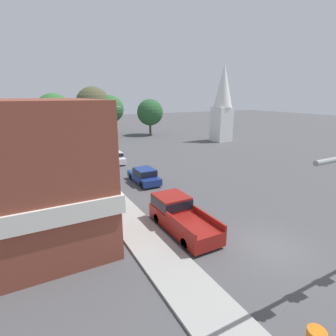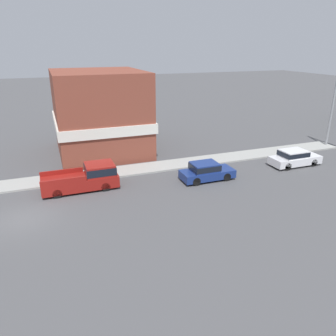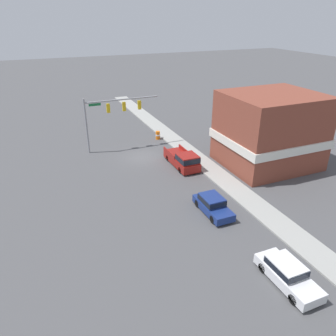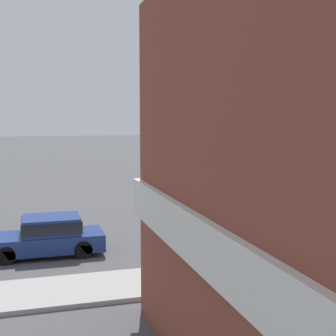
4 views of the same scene
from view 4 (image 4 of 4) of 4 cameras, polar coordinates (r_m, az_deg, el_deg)
name	(u,v)px [view 4 (image 4 of 4)]	position (r m, az deg, el deg)	size (l,w,h in m)	color
ground_plane	(332,222)	(24.08, 19.31, -6.23)	(200.00, 200.00, 0.00)	#4C4C4F
car_lead	(47,235)	(17.90, -14.49, -7.93)	(1.76, 4.25, 1.44)	black
pickup_truck_parked	(288,225)	(18.87, 14.43, -6.70)	(2.05, 5.47, 1.83)	black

